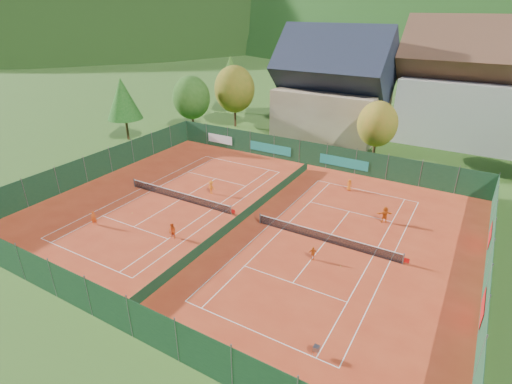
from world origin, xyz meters
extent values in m
plane|color=#2D541A|center=(0.00, 0.00, -0.02)|extent=(600.00, 600.00, 0.00)
cube|color=#AE3419|center=(0.00, 0.00, 0.01)|extent=(40.00, 32.00, 0.01)
cube|color=white|center=(-8.00, 11.88, 0.01)|extent=(10.97, 0.06, 0.00)
cube|color=white|center=(-8.00, -11.88, 0.01)|extent=(10.97, 0.06, 0.00)
cube|color=white|center=(-13.48, 0.00, 0.01)|extent=(0.06, 23.77, 0.00)
cube|color=white|center=(-2.51, 0.00, 0.01)|extent=(0.06, 23.77, 0.00)
cube|color=white|center=(-12.12, 0.00, 0.01)|extent=(0.06, 23.77, 0.00)
cube|color=white|center=(-3.88, 0.00, 0.01)|extent=(0.06, 23.77, 0.00)
cube|color=white|center=(-8.00, 6.40, 0.01)|extent=(8.23, 0.06, 0.00)
cube|color=white|center=(-8.00, -6.40, 0.01)|extent=(8.23, 0.06, 0.00)
cube|color=white|center=(-8.00, 0.00, 0.01)|extent=(0.06, 12.80, 0.00)
cube|color=white|center=(8.00, 11.88, 0.01)|extent=(10.97, 0.06, 0.00)
cube|color=white|center=(8.00, -11.88, 0.01)|extent=(10.97, 0.06, 0.00)
cube|color=white|center=(2.51, 0.00, 0.01)|extent=(0.06, 23.77, 0.00)
cube|color=white|center=(13.48, 0.00, 0.01)|extent=(0.06, 23.77, 0.00)
cube|color=white|center=(3.88, 0.00, 0.01)|extent=(0.06, 23.77, 0.00)
cube|color=white|center=(12.12, 0.00, 0.01)|extent=(0.06, 23.77, 0.00)
cube|color=white|center=(8.00, 6.40, 0.01)|extent=(8.23, 0.06, 0.00)
cube|color=white|center=(8.00, -6.40, 0.01)|extent=(8.23, 0.06, 0.00)
cube|color=white|center=(8.00, 0.00, 0.01)|extent=(0.06, 12.80, 0.00)
cylinder|color=#59595B|center=(-14.40, 0.00, 0.51)|extent=(0.10, 0.10, 1.02)
cylinder|color=#59595B|center=(-1.60, 0.00, 0.51)|extent=(0.10, 0.10, 1.02)
cube|color=black|center=(-8.00, 0.00, 0.46)|extent=(12.80, 0.02, 0.86)
cube|color=white|center=(-8.00, 0.00, 0.89)|extent=(12.80, 0.04, 0.06)
cube|color=red|center=(-1.35, 0.00, 0.45)|extent=(0.40, 0.04, 0.40)
cylinder|color=#59595B|center=(1.60, 0.00, 0.51)|extent=(0.10, 0.10, 1.02)
cylinder|color=#59595B|center=(14.40, 0.00, 0.51)|extent=(0.10, 0.10, 1.02)
cube|color=black|center=(8.00, 0.00, 0.46)|extent=(12.80, 0.02, 0.86)
cube|color=white|center=(8.00, 0.00, 0.89)|extent=(12.80, 0.04, 0.06)
cube|color=red|center=(14.65, 0.00, 0.45)|extent=(0.40, 0.04, 0.40)
cube|color=#12331C|center=(0.00, 0.00, 0.50)|extent=(0.03, 28.80, 1.00)
cube|color=#13361F|center=(0.00, 16.00, 1.50)|extent=(40.00, 0.04, 3.00)
cube|color=teal|center=(-6.00, 15.94, 1.20)|extent=(6.00, 0.03, 1.20)
cube|color=teal|center=(4.00, 15.94, 1.20)|extent=(6.00, 0.03, 1.20)
cube|color=silver|center=(-14.00, 15.94, 1.20)|extent=(4.00, 0.03, 1.20)
cube|color=#13351B|center=(0.00, -16.00, 1.50)|extent=(40.00, 0.04, 3.00)
cube|color=#13351D|center=(-20.00, 0.00, 1.50)|extent=(0.04, 32.00, 3.00)
cube|color=#163C24|center=(20.00, 0.00, 1.50)|extent=(0.04, 32.00, 3.00)
cube|color=#B21414|center=(19.94, -4.00, 1.20)|extent=(0.03, 3.00, 1.20)
cube|color=#B21414|center=(19.94, 6.00, 1.20)|extent=(0.03, 3.00, 1.20)
cube|color=tan|center=(-3.00, 30.00, 3.50)|extent=(15.00, 12.00, 7.00)
cube|color=#1E2333|center=(-3.00, 30.00, 10.00)|extent=(16.20, 12.00, 12.00)
cube|color=silver|center=(16.00, 36.00, 4.50)|extent=(20.00, 11.00, 9.00)
cube|color=brown|center=(16.00, 36.00, 11.75)|extent=(21.60, 11.00, 11.00)
cylinder|color=#442918|center=(-22.00, 20.00, 1.40)|extent=(0.36, 0.36, 2.80)
ellipsoid|color=#245217|center=(-22.00, 20.00, 5.40)|extent=(5.72, 5.72, 6.58)
cylinder|color=#452918|center=(-18.00, 26.00, 1.57)|extent=(0.36, 0.36, 3.15)
ellipsoid|color=olive|center=(-18.00, 26.00, 6.07)|extent=(6.44, 6.44, 7.40)
cylinder|color=#4D341B|center=(-24.00, 34.00, 1.75)|extent=(0.36, 0.36, 3.50)
cone|color=#2E5B1A|center=(-24.00, 34.00, 6.75)|extent=(5.60, 5.60, 6.50)
cylinder|color=#49301A|center=(6.00, 22.00, 1.22)|extent=(0.36, 0.36, 2.45)
ellipsoid|color=olive|center=(6.00, 22.00, 4.72)|extent=(5.01, 5.01, 5.76)
cylinder|color=#4C311B|center=(-28.00, 12.00, 1.57)|extent=(0.36, 0.36, 3.15)
cone|color=#1B5017|center=(-28.00, 12.00, 6.07)|extent=(5.04, 5.04, 5.85)
ellipsoid|color=black|center=(10.00, 300.00, -42.35)|extent=(440.00, 440.00, 242.00)
ellipsoid|color=black|center=(-220.00, 160.00, -35.70)|extent=(340.00, 340.00, 204.00)
cylinder|color=slate|center=(11.86, -11.84, 0.40)|extent=(0.02, 0.02, 0.80)
cylinder|color=slate|center=(12.16, -11.84, 0.40)|extent=(0.02, 0.02, 0.80)
cylinder|color=slate|center=(11.86, -11.54, 0.40)|extent=(0.02, 0.02, 0.80)
cylinder|color=slate|center=(12.16, -11.54, 0.40)|extent=(0.02, 0.02, 0.80)
cube|color=slate|center=(12.01, -11.69, 0.55)|extent=(0.34, 0.34, 0.30)
ellipsoid|color=#CCD833|center=(12.01, -11.69, 0.58)|extent=(0.28, 0.28, 0.16)
sphere|color=#CCD833|center=(-10.07, -4.59, 0.03)|extent=(0.07, 0.07, 0.07)
sphere|color=#CCD833|center=(2.79, -11.88, 0.03)|extent=(0.07, 0.07, 0.07)
sphere|color=#CCD833|center=(3.50, 5.63, 0.03)|extent=(0.07, 0.07, 0.07)
sphere|color=#CCD833|center=(-3.20, 9.84, 0.03)|extent=(0.07, 0.07, 0.07)
sphere|color=#CCD833|center=(10.34, -2.69, 0.03)|extent=(0.07, 0.07, 0.07)
imported|color=#D84B13|center=(-11.43, -7.86, 0.67)|extent=(0.57, 0.57, 1.33)
imported|color=#D74613|center=(-3.64, -6.05, 0.70)|extent=(0.72, 0.58, 1.41)
imported|color=orange|center=(-6.08, 2.95, 0.73)|extent=(0.98, 0.61, 1.46)
imported|color=#D45412|center=(8.08, -2.92, 0.59)|extent=(0.75, 0.59, 1.18)
imported|color=#CC5912|center=(6.37, 11.16, 0.64)|extent=(0.71, 0.56, 1.29)
imported|color=#D45812|center=(11.43, 6.02, 0.79)|extent=(1.50, 1.17, 1.59)
camera|label=1|loc=(17.50, -27.94, 18.40)|focal=28.00mm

